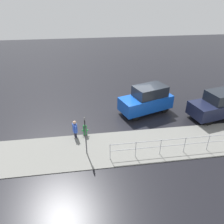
# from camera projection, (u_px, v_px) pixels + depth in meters

# --- Properties ---
(ground_plane) EXTENTS (60.00, 60.00, 0.00)m
(ground_plane) POSITION_uv_depth(u_px,v_px,m) (138.00, 111.00, 16.82)
(ground_plane) COLOR black
(kerb_strip) EXTENTS (24.00, 3.20, 0.04)m
(kerb_strip) POSITION_uv_depth(u_px,v_px,m) (155.00, 144.00, 13.18)
(kerb_strip) COLOR slate
(kerb_strip) RESTS_ON ground
(moving_hatchback) EXTENTS (4.24, 2.84, 2.06)m
(moving_hatchback) POSITION_uv_depth(u_px,v_px,m) (147.00, 100.00, 16.24)
(moving_hatchback) COLOR blue
(moving_hatchback) RESTS_ON ground
(parked_sedan) EXTENTS (4.57, 2.59, 1.98)m
(parked_sedan) POSITION_uv_depth(u_px,v_px,m) (220.00, 104.00, 15.66)
(parked_sedan) COLOR #191E38
(parked_sedan) RESTS_ON ground
(fire_hydrant) EXTENTS (0.42, 0.31, 0.80)m
(fire_hydrant) POSITION_uv_depth(u_px,v_px,m) (85.00, 130.00, 13.82)
(fire_hydrant) COLOR #197A2D
(fire_hydrant) RESTS_ON ground
(pedestrian) EXTENTS (0.31, 0.56, 1.22)m
(pedestrian) POSITION_uv_depth(u_px,v_px,m) (75.00, 128.00, 13.49)
(pedestrian) COLOR blue
(pedestrian) RESTS_ON ground
(metal_railing) EXTENTS (7.12, 0.04, 1.05)m
(metal_railing) POSITION_uv_depth(u_px,v_px,m) (173.00, 143.00, 12.12)
(metal_railing) COLOR #B7BABF
(metal_railing) RESTS_ON ground
(sign_post) EXTENTS (0.07, 0.44, 2.40)m
(sign_post) POSITION_uv_depth(u_px,v_px,m) (85.00, 131.00, 11.67)
(sign_post) COLOR #4C4C51
(sign_post) RESTS_ON ground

